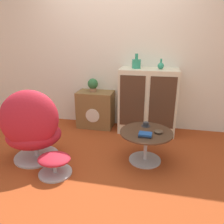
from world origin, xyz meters
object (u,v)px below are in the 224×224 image
object	(u,v)px
potted_plant	(93,85)
book_stack	(145,135)
sideboard	(148,101)
ottoman	(54,162)
coffee_table	(146,141)
teacup	(146,125)
bowl	(159,131)
egg_chair	(32,128)
vase_leftmost	(136,63)
tv_console	(96,109)
vase_inner_left	(161,66)

from	to	relation	value
potted_plant	book_stack	size ratio (longest dim) A/B	1.36
sideboard	ottoman	size ratio (longest dim) A/B	2.70
sideboard	book_stack	distance (m)	1.08
ottoman	coffee_table	distance (m)	1.14
coffee_table	potted_plant	distance (m)	1.46
teacup	bowl	xyz separation A→B (m)	(0.17, -0.18, -0.00)
sideboard	egg_chair	bearing A→B (deg)	-137.85
vase_leftmost	potted_plant	bearing A→B (deg)	177.45
tv_console	egg_chair	size ratio (longest dim) A/B	0.65
ottoman	bowl	bearing A→B (deg)	23.85
egg_chair	ottoman	size ratio (longest dim) A/B	2.49
tv_console	coffee_table	world-z (taller)	tv_console
sideboard	bowl	size ratio (longest dim) A/B	9.60
coffee_table	bowl	size ratio (longest dim) A/B	6.01
coffee_table	vase_leftmost	distance (m)	1.29
coffee_table	potted_plant	xyz separation A→B (m)	(-0.98, 0.97, 0.48)
egg_chair	vase_inner_left	world-z (taller)	vase_inner_left
vase_inner_left	teacup	bearing A→B (deg)	-100.38
potted_plant	teacup	xyz separation A→B (m)	(0.96, -0.79, -0.32)
sideboard	potted_plant	world-z (taller)	sideboard
sideboard	teacup	bearing A→B (deg)	-87.80
coffee_table	book_stack	size ratio (longest dim) A/B	3.97
coffee_table	potted_plant	bearing A→B (deg)	135.27
potted_plant	bowl	bearing A→B (deg)	-40.73
tv_console	potted_plant	distance (m)	0.44
coffee_table	egg_chair	bearing A→B (deg)	-168.52
vase_inner_left	book_stack	size ratio (longest dim) A/B	0.94
ottoman	vase_leftmost	world-z (taller)	vase_leftmost
egg_chair	ottoman	world-z (taller)	egg_chair
vase_inner_left	potted_plant	xyz separation A→B (m)	(-1.10, 0.03, -0.35)
ottoman	bowl	size ratio (longest dim) A/B	3.55
vase_inner_left	teacup	world-z (taller)	vase_inner_left
teacup	potted_plant	bearing A→B (deg)	140.49
potted_plant	book_stack	bearing A→B (deg)	-48.61
vase_leftmost	teacup	xyz separation A→B (m)	(0.23, -0.76, -0.70)
ottoman	vase_leftmost	distance (m)	1.90
tv_console	potted_plant	bearing A→B (deg)	178.89
potted_plant	bowl	world-z (taller)	potted_plant
sideboard	coffee_table	xyz separation A→B (m)	(0.05, -0.94, -0.25)
sideboard	vase_inner_left	size ratio (longest dim) A/B	6.76
potted_plant	egg_chair	bearing A→B (deg)	-108.30
potted_plant	book_stack	distance (m)	1.51
ottoman	teacup	size ratio (longest dim) A/B	3.23
egg_chair	bowl	distance (m)	1.57
teacup	ottoman	bearing A→B (deg)	-145.02
vase_inner_left	book_stack	world-z (taller)	vase_inner_left
vase_inner_left	book_stack	bearing A→B (deg)	-96.70
sideboard	egg_chair	world-z (taller)	sideboard
teacup	bowl	size ratio (longest dim) A/B	1.10
sideboard	coffee_table	size ratio (longest dim) A/B	1.60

